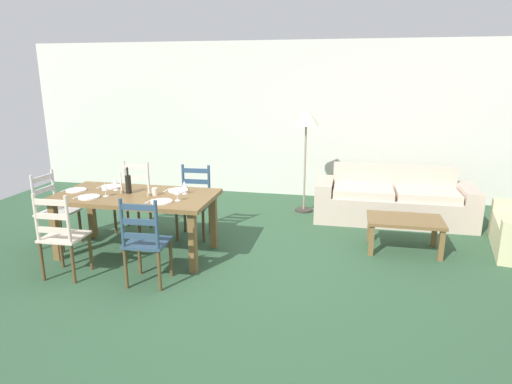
{
  "coord_description": "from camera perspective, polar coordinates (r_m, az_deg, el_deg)",
  "views": [
    {
      "loc": [
        1.13,
        -4.53,
        2.13
      ],
      "look_at": [
        0.06,
        0.53,
        0.75
      ],
      "focal_mm": 30.86,
      "sensor_mm": 36.0,
      "label": 1
    }
  ],
  "objects": [
    {
      "name": "dinner_plate_far_left",
      "position": [
        5.86,
        -18.25,
        0.66
      ],
      "size": [
        0.24,
        0.24,
        0.02
      ],
      "primitive_type": "cylinder",
      "color": "white",
      "rests_on": "dining_table"
    },
    {
      "name": "dining_table",
      "position": [
        5.46,
        -15.37,
        -1.17
      ],
      "size": [
        1.9,
        0.96,
        0.75
      ],
      "color": "brown",
      "rests_on": "ground_plane"
    },
    {
      "name": "dining_chair_near_left",
      "position": [
        5.13,
        -23.93,
        -5.19
      ],
      "size": [
        0.43,
        0.41,
        0.96
      ],
      "color": "beige",
      "rests_on": "ground_plane"
    },
    {
      "name": "wine_glass_near_right",
      "position": [
        5.03,
        -10.19,
        0.09
      ],
      "size": [
        0.06,
        0.06,
        0.16
      ],
      "color": "white",
      "rests_on": "dining_table"
    },
    {
      "name": "dinner_plate_far_right",
      "position": [
        5.47,
        -10.05,
        0.21
      ],
      "size": [
        0.24,
        0.24,
        0.02
      ],
      "primitive_type": "cylinder",
      "color": "white",
      "rests_on": "dining_table"
    },
    {
      "name": "wine_glass_near_left",
      "position": [
        5.42,
        -18.99,
        0.58
      ],
      "size": [
        0.06,
        0.06,
        0.16
      ],
      "color": "white",
      "rests_on": "dining_table"
    },
    {
      "name": "coffee_cup_primary",
      "position": [
        5.33,
        -13.01,
        0.05
      ],
      "size": [
        0.07,
        0.07,
        0.09
      ],
      "primitive_type": "cylinder",
      "color": "beige",
      "rests_on": "dining_table"
    },
    {
      "name": "fork_near_right",
      "position": [
        5.09,
        -13.69,
        -1.18
      ],
      "size": [
        0.03,
        0.17,
        0.01
      ],
      "primitive_type": "cube",
      "rotation": [
        0.0,
        0.0,
        -0.06
      ],
      "color": "silver",
      "rests_on": "dining_table"
    },
    {
      "name": "coffee_table",
      "position": [
        5.73,
        18.73,
        -3.9
      ],
      "size": [
        0.9,
        0.56,
        0.42
      ],
      "color": "brown",
      "rests_on": "ground_plane"
    },
    {
      "name": "wine_bottle",
      "position": [
        5.48,
        -16.23,
        1.05
      ],
      "size": [
        0.07,
        0.07,
        0.32
      ],
      "color": "black",
      "rests_on": "dining_table"
    },
    {
      "name": "dining_chair_head_west",
      "position": [
        6.13,
        -24.73,
        -2.1
      ],
      "size": [
        0.42,
        0.44,
        0.96
      ],
      "color": "beige",
      "rests_on": "ground_plane"
    },
    {
      "name": "dinner_plate_head_west",
      "position": [
        5.83,
        -22.27,
        0.22
      ],
      "size": [
        0.24,
        0.24,
        0.02
      ],
      "primitive_type": "cylinder",
      "color": "white",
      "rests_on": "dining_table"
    },
    {
      "name": "fork_far_left",
      "position": [
        5.94,
        -19.5,
        0.68
      ],
      "size": [
        0.02,
        0.17,
        0.01
      ],
      "primitive_type": "cube",
      "rotation": [
        0.0,
        0.0,
        0.03
      ],
      "color": "silver",
      "rests_on": "dining_table"
    },
    {
      "name": "fork_head_west",
      "position": [
        5.92,
        -23.47,
        0.24
      ],
      "size": [
        0.02,
        0.17,
        0.01
      ],
      "primitive_type": "cube",
      "rotation": [
        0.0,
        0.0,
        -0.05
      ],
      "color": "silver",
      "rests_on": "dining_table"
    },
    {
      "name": "standing_lamp",
      "position": [
        6.87,
        6.52,
        8.86
      ],
      "size": [
        0.4,
        0.4,
        1.64
      ],
      "color": "#332D28",
      "rests_on": "ground_plane"
    },
    {
      "name": "dining_chair_far_right",
      "position": [
        5.97,
        -8.01,
        -1.26
      ],
      "size": [
        0.44,
        0.42,
        0.96
      ],
      "color": "navy",
      "rests_on": "ground_plane"
    },
    {
      "name": "ground_plane",
      "position": [
        5.14,
        -1.91,
        -9.68
      ],
      "size": [
        9.6,
        9.6,
        0.02
      ],
      "primitive_type": "cube",
      "color": "#2D4F34"
    },
    {
      "name": "fork_far_right",
      "position": [
        5.53,
        -11.49,
        0.23
      ],
      "size": [
        0.02,
        0.17,
        0.01
      ],
      "primitive_type": "cube",
      "rotation": [
        0.0,
        0.0,
        -0.05
      ],
      "color": "silver",
      "rests_on": "dining_table"
    },
    {
      "name": "dinner_plate_near_right",
      "position": [
        5.03,
        -12.15,
        -1.22
      ],
      "size": [
        0.24,
        0.24,
        0.02
      ],
      "primitive_type": "cylinder",
      "color": "white",
      "rests_on": "dining_table"
    },
    {
      "name": "candle_short",
      "position": [
        5.3,
        -13.74,
        -0.01
      ],
      "size": [
        0.05,
        0.05,
        0.19
      ],
      "color": "#998C66",
      "rests_on": "dining_table"
    },
    {
      "name": "dinner_plate_near_left",
      "position": [
        5.45,
        -20.84,
        -0.62
      ],
      "size": [
        0.24,
        0.24,
        0.02
      ],
      "primitive_type": "cylinder",
      "color": "white",
      "rests_on": "dining_table"
    },
    {
      "name": "dining_chair_far_left",
      "position": [
        6.38,
        -15.57,
        -0.61
      ],
      "size": [
        0.43,
        0.41,
        0.96
      ],
      "color": "beige",
      "rests_on": "ground_plane"
    },
    {
      "name": "fork_near_left",
      "position": [
        5.53,
        -22.14,
        -0.59
      ],
      "size": [
        0.02,
        0.17,
        0.01
      ],
      "primitive_type": "cube",
      "rotation": [
        0.0,
        0.0,
        0.02
      ],
      "color": "silver",
      "rests_on": "dining_table"
    },
    {
      "name": "candle_tall",
      "position": [
        5.52,
        -17.05,
        0.62
      ],
      "size": [
        0.05,
        0.05,
        0.26
      ],
      "color": "#998C66",
      "rests_on": "dining_table"
    },
    {
      "name": "couch",
      "position": [
        6.9,
        17.31,
        -1.17
      ],
      "size": [
        2.28,
        0.8,
        0.8
      ],
      "color": "#BEAA96",
      "rests_on": "ground_plane"
    },
    {
      "name": "dining_chair_near_right",
      "position": [
        4.67,
        -14.14,
        -6.25
      ],
      "size": [
        0.44,
        0.42,
        0.96
      ],
      "color": "#2B445B",
      "rests_on": "ground_plane"
    },
    {
      "name": "wine_glass_far_left",
      "position": [
        5.67,
        -17.79,
        1.3
      ],
      "size": [
        0.06,
        0.06,
        0.16
      ],
      "color": "white",
      "rests_on": "dining_table"
    },
    {
      "name": "wine_glass_far_right",
      "position": [
        5.3,
        -9.28,
        0.91
      ],
      "size": [
        0.06,
        0.06,
        0.16
      ],
      "color": "white",
      "rests_on": "dining_table"
    },
    {
      "name": "wall_far",
      "position": [
        7.95,
        3.75,
        9.31
      ],
      "size": [
        9.6,
        0.16,
        2.7
      ],
      "primitive_type": "cube",
      "color": "beige",
      "rests_on": "ground_plane"
    }
  ]
}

